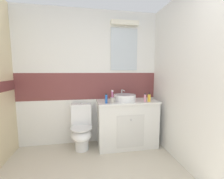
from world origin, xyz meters
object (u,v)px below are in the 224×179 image
(deodorant_spray_can, at_px, (106,99))
(toilet, at_px, (82,129))
(toothpaste_tube_upright, at_px, (145,98))
(sink_basin, at_px, (125,97))
(soap_dispenser, at_px, (149,98))
(toothbrush_cup, at_px, (113,100))

(deodorant_spray_can, bearing_deg, toilet, 158.37)
(toilet, relative_size, toothpaste_tube_upright, 5.32)
(sink_basin, xyz_separation_m, soap_dispenser, (0.40, -0.16, 0.00))
(sink_basin, bearing_deg, soap_dispenser, -22.12)
(sink_basin, relative_size, toothpaste_tube_upright, 2.94)
(toothbrush_cup, xyz_separation_m, soap_dispenser, (0.65, 0.00, 0.01))
(sink_basin, bearing_deg, toothbrush_cup, -146.90)
(toilet, xyz_separation_m, deodorant_spray_can, (0.42, -0.17, 0.56))
(toilet, distance_m, toothbrush_cup, 0.77)
(toilet, bearing_deg, deodorant_spray_can, -21.63)
(toothbrush_cup, distance_m, toothpaste_tube_upright, 0.57)
(toilet, height_order, deodorant_spray_can, deodorant_spray_can)
(sink_basin, xyz_separation_m, toothpaste_tube_upright, (0.32, -0.17, 0.01))
(sink_basin, distance_m, toilet, 0.95)
(toilet, bearing_deg, sink_basin, -0.92)
(toothbrush_cup, xyz_separation_m, toothpaste_tube_upright, (0.57, -0.00, 0.02))
(toothbrush_cup, relative_size, soap_dispenser, 1.33)
(sink_basin, relative_size, toilet, 0.55)
(toothbrush_cup, height_order, soap_dispenser, toothbrush_cup)
(toothbrush_cup, bearing_deg, deodorant_spray_can, 174.53)
(toilet, relative_size, deodorant_spray_can, 4.94)
(toothbrush_cup, xyz_separation_m, deodorant_spray_can, (-0.11, 0.01, 0.02))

